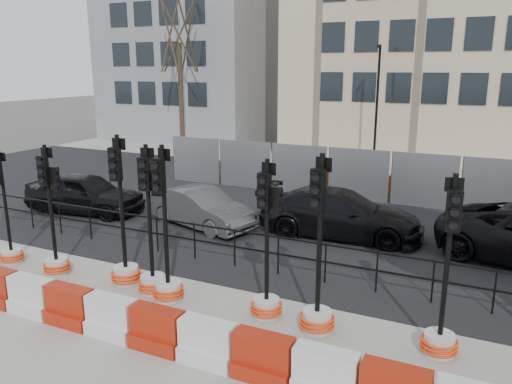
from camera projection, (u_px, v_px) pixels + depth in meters
The scene contains 21 objects.
ground at pixel (211, 285), 11.75m from camera, with size 120.00×120.00×0.00m, color #51514C.
sidewalk_near at pixel (128, 347), 9.11m from camera, with size 40.00×6.00×0.02m, color gray.
road at pixel (310, 209), 17.88m from camera, with size 40.00×14.00×0.03m, color black.
sidewalk_far at pixel (368, 166), 25.77m from camera, with size 40.00×4.00×0.02m, color gray.
building_grey at pixel (195, 37), 35.12m from camera, with size 11.00×9.06×14.00m.
kerb_railing at pixel (235, 241), 12.63m from camera, with size 18.00×0.04×1.00m.
heras_fencing at pixel (333, 176), 20.18m from camera, with size 14.33×1.72×2.00m.
lamp_post_far at pixel (377, 105), 23.89m from camera, with size 0.12×0.56×6.00m.
tree_bare_far at pixel (179, 36), 28.27m from camera, with size 2.00×2.00×9.00m.
barrier_row at pixel (134, 324), 9.20m from camera, with size 16.75×0.50×0.80m.
traffic_signal_a at pixel (9, 241), 12.90m from camera, with size 0.59×0.59×2.99m.
traffic_signal_b at pixel (55, 245), 12.16m from camera, with size 0.64×0.64×3.23m.
traffic_signal_c at pixel (124, 255), 11.63m from camera, with size 0.70×0.70×3.54m.
traffic_signal_d at pixel (152, 259), 11.13m from camera, with size 0.67×0.67×3.40m.
traffic_signal_e at pixel (167, 270), 10.80m from camera, with size 0.68×0.68×3.44m.
traffic_signal_f at pixel (267, 281), 10.05m from camera, with size 0.65×0.65×3.29m.
traffic_signal_g at pixel (317, 297), 9.52m from camera, with size 0.69×0.69×3.50m.
traffic_signal_h at pixel (442, 320), 8.73m from camera, with size 0.65×0.65×3.30m.
car_a at pixel (85, 193), 17.38m from camera, with size 4.37×2.21×1.43m, color black.
car_b at pixel (201, 208), 15.87m from camera, with size 4.02×2.33×1.25m, color #424347.
car_c at pixel (340, 213), 14.99m from camera, with size 5.00×2.27×1.42m, color black.
Camera 1 is at (5.59, -9.37, 4.99)m, focal length 35.00 mm.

